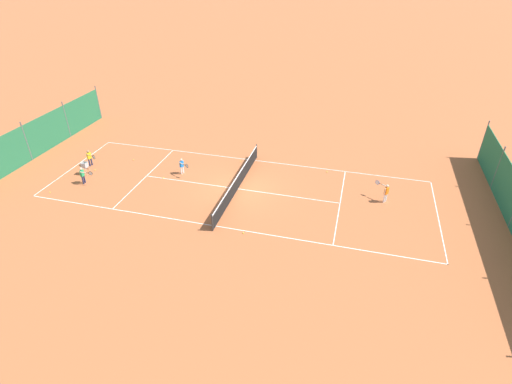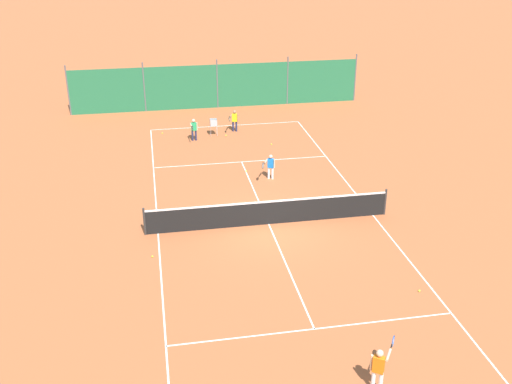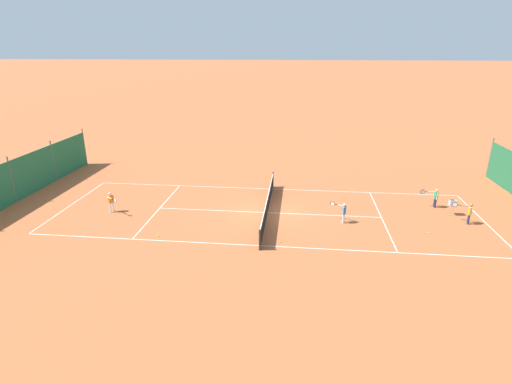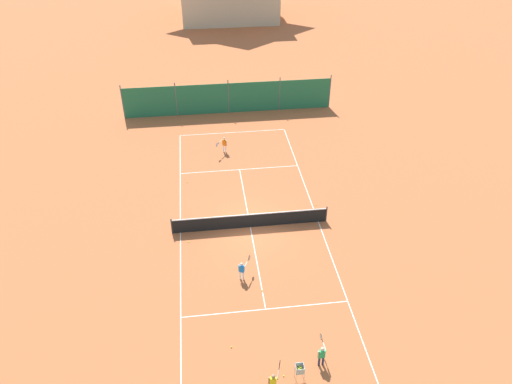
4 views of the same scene
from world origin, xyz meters
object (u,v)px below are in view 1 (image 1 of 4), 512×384
at_px(player_near_baseline, 386,192).
at_px(tennis_ball_near_corner, 243,233).
at_px(ball_hopper, 85,166).
at_px(player_near_service, 182,165).
at_px(tennis_ball_service_box, 50,192).
at_px(tennis_ball_by_net_right, 133,160).
at_px(tennis_ball_mid_court, 95,170).
at_px(player_far_baseline, 83,174).
at_px(tennis_net, 238,182).
at_px(tennis_ball_alley_right, 327,172).
at_px(player_far_service, 90,157).
at_px(tennis_ball_by_net_left, 241,161).
at_px(tennis_ball_alley_left, 163,178).

bearing_deg(player_near_baseline, tennis_ball_near_corner, -54.29).
bearing_deg(tennis_ball_near_corner, ball_hopper, -106.18).
height_order(player_near_service, tennis_ball_service_box, player_near_service).
distance_m(tennis_ball_by_net_right, tennis_ball_mid_court, 2.72).
bearing_deg(player_far_baseline, tennis_net, 101.17).
distance_m(tennis_ball_service_box, tennis_ball_mid_court, 3.43).
xyz_separation_m(tennis_ball_alley_right, tennis_ball_by_net_right, (1.80, -13.64, 0.00)).
relative_size(tennis_ball_alley_right, ball_hopper, 0.07).
bearing_deg(tennis_ball_alley_right, tennis_ball_near_corner, -23.88).
height_order(tennis_ball_near_corner, tennis_ball_by_net_right, same).
height_order(tennis_ball_alley_right, ball_hopper, ball_hopper).
relative_size(player_far_service, tennis_ball_alley_right, 17.71).
xyz_separation_m(player_near_baseline, tennis_ball_by_net_left, (-2.78, -9.85, -0.67)).
height_order(player_near_baseline, player_far_service, player_near_baseline).
xyz_separation_m(player_far_baseline, tennis_ball_mid_court, (-1.70, -0.42, -0.64)).
bearing_deg(tennis_ball_alley_right, player_near_service, -73.64).
bearing_deg(tennis_ball_by_net_left, player_far_service, -71.42).
distance_m(tennis_net, tennis_ball_alley_left, 5.20).
bearing_deg(tennis_net, tennis_ball_mid_court, -88.72).
bearing_deg(ball_hopper, player_far_service, -159.25).
relative_size(tennis_ball_alley_left, tennis_ball_by_net_left, 1.00).
height_order(tennis_ball_service_box, tennis_ball_alley_right, same).
relative_size(player_far_baseline, tennis_ball_mid_court, 17.33).
distance_m(tennis_ball_alley_right, tennis_ball_mid_court, 15.87).
xyz_separation_m(tennis_ball_by_net_right, tennis_ball_mid_court, (2.08, -1.75, 0.00)).
xyz_separation_m(tennis_ball_near_corner, tennis_ball_mid_court, (-4.12, -11.85, 0.00)).
xyz_separation_m(player_near_baseline, tennis_ball_service_box, (4.39, -20.09, -0.67)).
xyz_separation_m(tennis_ball_service_box, ball_hopper, (-2.67, 0.78, 0.63)).
bearing_deg(tennis_ball_mid_court, player_far_baseline, 13.98).
bearing_deg(tennis_ball_alley_right, tennis_ball_mid_court, -75.85).
relative_size(tennis_ball_near_corner, tennis_ball_service_box, 1.00).
bearing_deg(tennis_ball_by_net_right, tennis_ball_service_box, -27.00).
bearing_deg(player_far_baseline, tennis_ball_by_net_left, 122.26).
distance_m(player_near_baseline, player_near_service, 13.08).
bearing_deg(tennis_ball_by_net_left, tennis_ball_near_corner, 17.95).
height_order(tennis_ball_alley_right, tennis_ball_mid_court, same).
distance_m(player_far_service, tennis_ball_service_box, 3.90).
relative_size(tennis_ball_by_net_left, tennis_ball_near_corner, 1.00).
bearing_deg(tennis_ball_alley_left, tennis_ball_near_corner, 57.53).
bearing_deg(tennis_net, tennis_ball_alley_left, -90.14).
distance_m(player_near_service, tennis_ball_service_box, 8.31).
bearing_deg(player_far_service, tennis_ball_mid_court, 49.59).
xyz_separation_m(player_far_service, tennis_ball_service_box, (3.83, -0.34, -0.65)).
bearing_deg(tennis_ball_alley_left, player_near_service, 131.05).
height_order(tennis_ball_alley_left, tennis_ball_alley_right, same).
bearing_deg(tennis_ball_service_box, tennis_ball_near_corner, 86.30).
bearing_deg(tennis_ball_service_box, tennis_net, 107.46).
bearing_deg(tennis_net, tennis_ball_by_net_right, -102.38).
distance_m(tennis_ball_near_corner, ball_hopper, 12.57).
xyz_separation_m(player_near_baseline, tennis_ball_by_net_right, (-0.98, -17.36, -0.67)).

